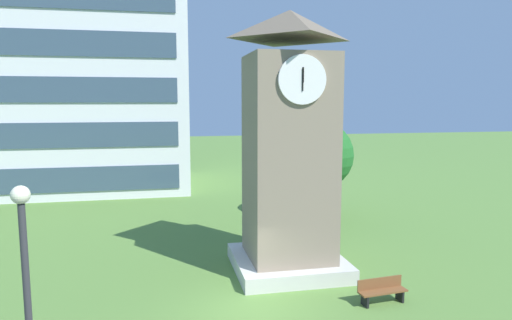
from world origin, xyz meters
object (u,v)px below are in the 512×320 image
at_px(park_bench, 382,290).
at_px(tree_near_tower, 320,155).
at_px(clock_tower, 289,158).
at_px(street_lamp, 27,291).

distance_m(park_bench, tree_near_tower, 12.52).
height_order(clock_tower, tree_near_tower, clock_tower).
bearing_deg(clock_tower, tree_near_tower, 62.04).
height_order(park_bench, street_lamp, street_lamp).
bearing_deg(tree_near_tower, park_bench, -98.86).
xyz_separation_m(park_bench, tree_near_tower, (1.85, 11.89, 3.47)).
relative_size(street_lamp, tree_near_tower, 0.93).
bearing_deg(street_lamp, clock_tower, 48.68).
height_order(clock_tower, park_bench, clock_tower).
relative_size(clock_tower, tree_near_tower, 1.81).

